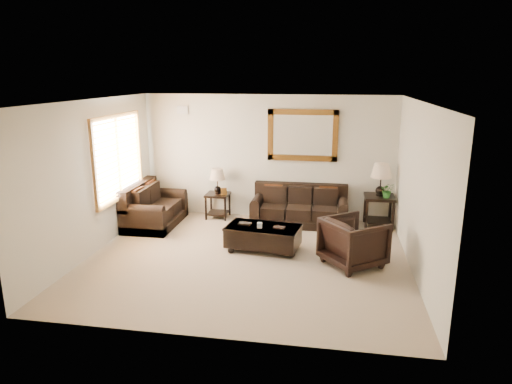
% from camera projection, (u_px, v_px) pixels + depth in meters
% --- Properties ---
extents(room, '(5.51, 5.01, 2.71)m').
position_uv_depth(room, '(246.00, 183.00, 7.60)').
color(room, gray).
rests_on(room, ground).
extents(window, '(0.07, 1.96, 1.66)m').
position_uv_depth(window, '(119.00, 157.00, 8.85)').
color(window, white).
rests_on(window, room).
extents(mirror, '(1.50, 0.06, 1.10)m').
position_uv_depth(mirror, '(303.00, 135.00, 9.71)').
color(mirror, '#4C2A0F').
rests_on(mirror, room).
extents(air_vent, '(0.25, 0.02, 0.18)m').
position_uv_depth(air_vent, '(183.00, 110.00, 10.03)').
color(air_vent, '#999999').
rests_on(air_vent, room).
extents(sofa, '(2.01, 0.87, 0.82)m').
position_uv_depth(sofa, '(300.00, 210.00, 9.75)').
color(sofa, black).
rests_on(sofa, room).
extents(loveseat, '(0.94, 1.58, 0.89)m').
position_uv_depth(loveseat, '(153.00, 210.00, 9.66)').
color(loveseat, black).
rests_on(loveseat, room).
extents(end_table_left, '(0.51, 0.51, 1.11)m').
position_uv_depth(end_table_left, '(218.00, 186.00, 10.04)').
color(end_table_left, black).
rests_on(end_table_left, room).
extents(end_table_right, '(0.61, 0.61, 1.35)m').
position_uv_depth(end_table_right, '(380.00, 186.00, 9.39)').
color(end_table_right, black).
rests_on(end_table_right, room).
extents(coffee_table, '(1.40, 0.88, 0.56)m').
position_uv_depth(coffee_table, '(263.00, 235.00, 8.28)').
color(coffee_table, black).
rests_on(coffee_table, room).
extents(armchair, '(1.18, 1.19, 0.89)m').
position_uv_depth(armchair, '(354.00, 240.00, 7.56)').
color(armchair, black).
rests_on(armchair, floor).
extents(potted_plant, '(0.28, 0.31, 0.24)m').
position_uv_depth(potted_plant, '(387.00, 192.00, 9.29)').
color(potted_plant, '#255E20').
rests_on(potted_plant, end_table_right).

